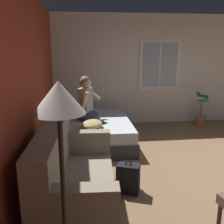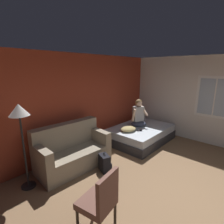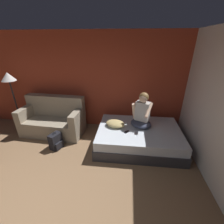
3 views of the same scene
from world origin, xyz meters
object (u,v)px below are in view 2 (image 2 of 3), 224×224
at_px(person_seated, 139,115).
at_px(backpack, 105,163).
at_px(couch, 72,151).
at_px(side_chair, 100,200).
at_px(bed, 141,134).
at_px(floor_lamp, 20,118).
at_px(cell_phone, 141,130).
at_px(throw_pillow, 128,129).

xyz_separation_m(person_seated, backpack, (-2.07, -0.49, -0.64)).
relative_size(couch, side_chair, 1.78).
bearing_deg(backpack, couch, 117.12).
height_order(bed, side_chair, side_chair).
relative_size(person_seated, floor_lamp, 0.51).
xyz_separation_m(side_chair, cell_phone, (2.87, 1.21, -0.05)).
distance_m(person_seated, cell_phone, 0.59).
bearing_deg(backpack, bed, 9.70).
relative_size(throw_pillow, floor_lamp, 0.28).
bearing_deg(side_chair, person_seated, 25.54).
xyz_separation_m(bed, couch, (-2.40, 0.38, 0.16)).
xyz_separation_m(bed, backpack, (-2.03, -0.35, -0.04)).
xyz_separation_m(throw_pillow, cell_phone, (0.30, -0.25, -0.07)).
height_order(bed, couch, couch).
xyz_separation_m(backpack, cell_phone, (1.73, 0.16, 0.29)).
height_order(bed, person_seated, person_seated).
bearing_deg(person_seated, bed, -107.42).
distance_m(couch, side_chair, 1.94).
relative_size(backpack, cell_phone, 3.18).
bearing_deg(floor_lamp, bed, -6.61).
height_order(side_chair, backpack, side_chair).
bearing_deg(cell_phone, bed, -103.34).
xyz_separation_m(person_seated, floor_lamp, (-3.50, 0.25, 0.59)).
bearing_deg(couch, backpack, -62.88).
height_order(bed, floor_lamp, floor_lamp).
bearing_deg(cell_phone, person_seated, -91.10).
bearing_deg(bed, couch, 170.98).
bearing_deg(bed, throw_pillow, 173.85).
bearing_deg(bed, backpack, -170.30).
bearing_deg(cell_phone, side_chair, 68.02).
bearing_deg(backpack, person_seated, 13.40).
bearing_deg(floor_lamp, side_chair, -80.88).
bearing_deg(throw_pillow, person_seated, 7.35).
distance_m(side_chair, cell_phone, 3.11).
bearing_deg(cell_phone, floor_lamp, 34.74).
bearing_deg(side_chair, throw_pillow, 29.48).
relative_size(bed, backpack, 4.52).
bearing_deg(couch, bed, -9.02).
bearing_deg(backpack, cell_phone, 5.38).
distance_m(backpack, throw_pillow, 1.53).
distance_m(side_chair, backpack, 1.58).
height_order(couch, backpack, couch).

